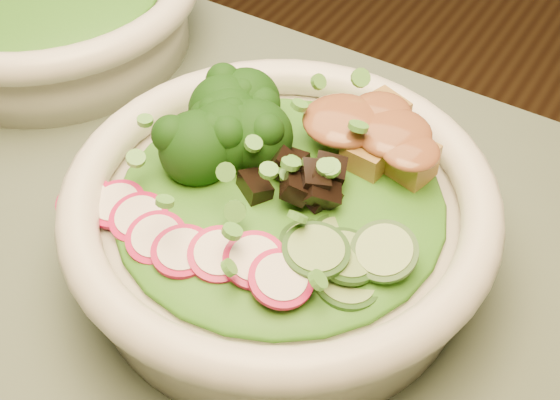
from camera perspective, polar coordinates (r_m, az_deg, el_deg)
The scene contains 10 objects.
salad_bowl at distance 0.53m, azimuth 0.00°, elevation -1.58°, with size 0.29×0.29×0.08m.
side_bowl at distance 0.77m, azimuth -16.64°, elevation 13.47°, with size 0.29×0.29×0.08m.
lettuce_bed at distance 0.52m, azimuth 0.00°, elevation 0.08°, with size 0.22×0.22×0.03m, color #1C5D13.
broccoli_florets at distance 0.54m, azimuth -4.51°, elevation 5.39°, with size 0.09×0.08×0.05m, color black, non-canonical shape.
radish_slices at distance 0.48m, azimuth -6.64°, elevation -3.39°, with size 0.12×0.04×0.02m, color #B00D41, non-canonical shape.
cucumber_slices at distance 0.47m, azimuth 5.05°, elevation -3.80°, with size 0.08×0.08×0.04m, color #7FA45B, non-canonical shape.
mushroom_heap at distance 0.51m, azimuth 1.19°, elevation 1.95°, with size 0.08×0.08×0.04m, color black, non-canonical shape.
tofu_cubes at distance 0.54m, azimuth 5.99°, elevation 4.10°, with size 0.10×0.07×0.04m, color #A68337, non-canonical shape.
peanut_sauce at distance 0.53m, azimuth 6.11°, elevation 5.25°, with size 0.08×0.06×0.02m, color brown.
scallion_garnish at distance 0.50m, azimuth 0.00°, elevation 2.22°, with size 0.21×0.21×0.03m, color #4E9936, non-canonical shape.
Camera 1 is at (0.39, -0.16, 1.18)m, focal length 50.00 mm.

